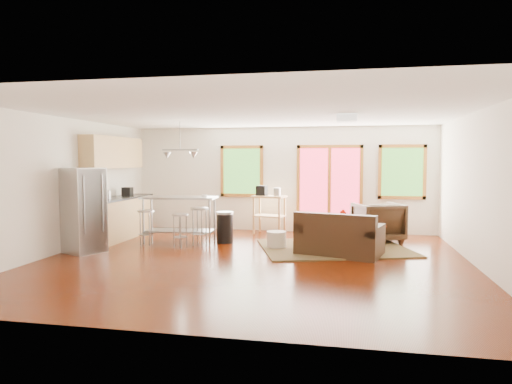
% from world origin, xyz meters
% --- Properties ---
extents(floor, '(7.50, 7.00, 0.02)m').
position_xyz_m(floor, '(0.00, 0.00, -0.01)').
color(floor, '#370E01').
rests_on(floor, ground).
extents(ceiling, '(7.50, 7.00, 0.02)m').
position_xyz_m(ceiling, '(0.00, 0.00, 2.61)').
color(ceiling, white).
rests_on(ceiling, ground).
extents(back_wall, '(7.50, 0.02, 2.60)m').
position_xyz_m(back_wall, '(0.00, 3.51, 1.30)').
color(back_wall, white).
rests_on(back_wall, ground).
extents(left_wall, '(0.02, 7.00, 2.60)m').
position_xyz_m(left_wall, '(-3.76, 0.00, 1.30)').
color(left_wall, white).
rests_on(left_wall, ground).
extents(right_wall, '(0.02, 7.00, 2.60)m').
position_xyz_m(right_wall, '(3.76, 0.00, 1.30)').
color(right_wall, white).
rests_on(right_wall, ground).
extents(front_wall, '(7.50, 0.02, 2.60)m').
position_xyz_m(front_wall, '(0.00, -3.51, 1.30)').
color(front_wall, white).
rests_on(front_wall, ground).
extents(window_left, '(1.10, 0.05, 1.30)m').
position_xyz_m(window_left, '(-1.00, 3.46, 1.50)').
color(window_left, '#316121').
rests_on(window_left, back_wall).
extents(french_doors, '(1.60, 0.05, 2.10)m').
position_xyz_m(french_doors, '(1.20, 3.46, 1.10)').
color(french_doors, '#C92B44').
rests_on(french_doors, back_wall).
extents(window_right, '(1.10, 0.05, 1.30)m').
position_xyz_m(window_right, '(2.90, 3.46, 1.50)').
color(window_right, '#316121').
rests_on(window_right, back_wall).
extents(rug, '(3.39, 2.96, 0.03)m').
position_xyz_m(rug, '(1.38, 1.41, 0.01)').
color(rug, '#3A5631').
rests_on(rug, floor).
extents(loveseat, '(1.70, 1.25, 0.81)m').
position_xyz_m(loveseat, '(1.49, 0.78, 0.32)').
color(loveseat, black).
rests_on(loveseat, floor).
extents(coffee_table, '(0.96, 0.61, 0.37)m').
position_xyz_m(coffee_table, '(1.84, 1.72, 0.32)').
color(coffee_table, '#371A09').
rests_on(coffee_table, floor).
extents(armchair, '(1.17, 1.13, 0.95)m').
position_xyz_m(armchair, '(2.29, 2.37, 0.47)').
color(armchair, black).
rests_on(armchair, floor).
extents(ottoman, '(0.67, 0.67, 0.36)m').
position_xyz_m(ottoman, '(1.02, 2.10, 0.18)').
color(ottoman, black).
rests_on(ottoman, floor).
extents(pouf, '(0.42, 0.42, 0.34)m').
position_xyz_m(pouf, '(0.24, 1.21, 0.17)').
color(pouf, silver).
rests_on(pouf, floor).
extents(vase, '(0.19, 0.20, 0.32)m').
position_xyz_m(vase, '(1.55, 2.06, 0.52)').
color(vase, silver).
rests_on(vase, coffee_table).
extents(book, '(0.19, 0.04, 0.26)m').
position_xyz_m(book, '(2.24, 1.87, 0.53)').
color(book, maroon).
rests_on(book, coffee_table).
extents(cabinets, '(0.64, 2.24, 2.30)m').
position_xyz_m(cabinets, '(-3.49, 1.70, 0.93)').
color(cabinets, tan).
rests_on(cabinets, floor).
extents(refrigerator, '(0.86, 0.85, 1.63)m').
position_xyz_m(refrigerator, '(-3.34, 0.09, 0.82)').
color(refrigerator, '#B7BABC').
rests_on(refrigerator, floor).
extents(island, '(1.62, 0.74, 1.00)m').
position_xyz_m(island, '(-1.90, 1.41, 0.69)').
color(island, '#B7BABC').
rests_on(island, floor).
extents(cup, '(0.15, 0.14, 0.12)m').
position_xyz_m(cup, '(-1.37, 1.49, 1.01)').
color(cup, white).
rests_on(cup, island).
extents(bar_stool_a, '(0.40, 0.40, 0.74)m').
position_xyz_m(bar_stool_a, '(-2.50, 1.05, 0.55)').
color(bar_stool_a, '#B7BABC').
rests_on(bar_stool_a, floor).
extents(bar_stool_b, '(0.42, 0.42, 0.69)m').
position_xyz_m(bar_stool_b, '(-1.70, 0.91, 0.52)').
color(bar_stool_b, '#B7BABC').
rests_on(bar_stool_b, floor).
extents(bar_stool_c, '(0.43, 0.43, 0.79)m').
position_xyz_m(bar_stool_c, '(-1.38, 1.22, 0.59)').
color(bar_stool_c, '#B7BABC').
rests_on(bar_stool_c, floor).
extents(trash_can, '(0.46, 0.46, 0.67)m').
position_xyz_m(trash_can, '(-0.94, 1.61, 0.34)').
color(trash_can, black).
rests_on(trash_can, floor).
extents(kitchen_cart, '(0.84, 0.63, 1.16)m').
position_xyz_m(kitchen_cart, '(-0.23, 3.00, 0.79)').
color(kitchen_cart, tan).
rests_on(kitchen_cart, floor).
extents(ceiling_flush, '(0.35, 0.35, 0.12)m').
position_xyz_m(ceiling_flush, '(1.60, 0.60, 2.53)').
color(ceiling_flush, white).
rests_on(ceiling_flush, ceiling).
extents(pendant_light, '(0.80, 0.18, 0.79)m').
position_xyz_m(pendant_light, '(-1.90, 1.50, 1.90)').
color(pendant_light, gray).
rests_on(pendant_light, ceiling).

